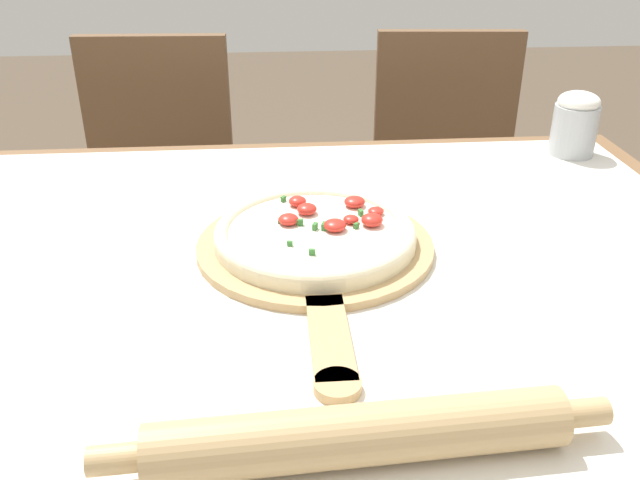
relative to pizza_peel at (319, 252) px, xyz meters
name	(u,v)px	position (x,y,z in m)	size (l,w,h in m)	color
dining_table	(318,330)	(0.00, -0.03, -0.11)	(1.28, 1.03, 0.75)	brown
towel_cloth	(318,267)	(0.00, -0.03, -0.01)	(1.20, 0.95, 0.00)	silver
pizza_peel	(319,252)	(0.00, 0.00, 0.00)	(0.33, 0.50, 0.01)	tan
pizza	(319,233)	(0.00, 0.02, 0.02)	(0.28, 0.28, 0.04)	beige
rolling_pin	(359,435)	(0.00, -0.38, 0.02)	(0.46, 0.08, 0.05)	tan
chair_left	(159,189)	(-0.35, 0.84, -0.25)	(0.42, 0.42, 0.89)	brown
chair_right	(445,180)	(0.41, 0.84, -0.25)	(0.43, 0.43, 0.89)	brown
flour_cup	(575,123)	(0.51, 0.37, 0.06)	(0.08, 0.08, 0.12)	#B2B7BC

